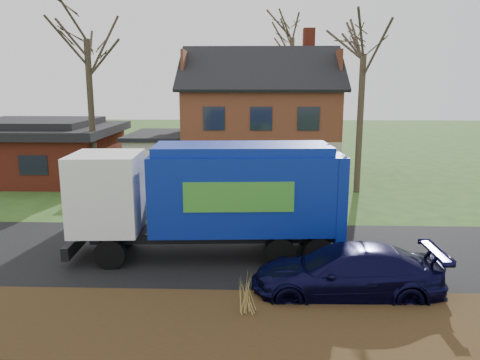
{
  "coord_description": "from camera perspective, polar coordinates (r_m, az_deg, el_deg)",
  "views": [
    {
      "loc": [
        1.74,
        -15.64,
        5.97
      ],
      "look_at": [
        1.11,
        2.5,
        2.16
      ],
      "focal_mm": 35.0,
      "sensor_mm": 36.0,
      "label": 1
    }
  ],
  "objects": [
    {
      "name": "grass_clump_mid",
      "position": [
        12.03,
        0.9,
        -13.56
      ],
      "size": [
        0.36,
        0.3,
        1.02
      ],
      "color": "#9C8345",
      "rests_on": "mulch_verge"
    },
    {
      "name": "tree_front_west",
      "position": [
        27.46,
        -18.37,
        18.52
      ],
      "size": [
        3.85,
        3.85,
        11.45
      ],
      "color": "#3A3023",
      "rests_on": "ground"
    },
    {
      "name": "silver_sedan",
      "position": [
        21.65,
        -3.81,
        -2.26
      ],
      "size": [
        4.5,
        2.9,
        1.4
      ],
      "primitive_type": "imported",
      "rotation": [
        0.0,
        0.0,
        1.93
      ],
      "color": "#ADAFB5",
      "rests_on": "ground"
    },
    {
      "name": "garbage_truck",
      "position": [
        15.92,
        -3.22,
        -1.61
      ],
      "size": [
        9.31,
        2.99,
        3.93
      ],
      "rotation": [
        0.0,
        0.0,
        0.06
      ],
      "color": "black",
      "rests_on": "ground"
    },
    {
      "name": "ranch_house",
      "position": [
        32.04,
        -23.48,
        3.42
      ],
      "size": [
        9.8,
        8.2,
        3.7
      ],
      "color": "maroon",
      "rests_on": "ground"
    },
    {
      "name": "tree_back",
      "position": [
        38.85,
        6.46,
        18.65
      ],
      "size": [
        4.02,
        4.02,
        12.73
      ],
      "color": "#473A2A",
      "rests_on": "ground"
    },
    {
      "name": "main_house",
      "position": [
        29.61,
        1.51,
        8.09
      ],
      "size": [
        12.95,
        8.95,
        9.26
      ],
      "color": "beige",
      "rests_on": "ground"
    },
    {
      "name": "mulch_verge",
      "position": [
        11.99,
        -6.92,
        -17.28
      ],
      "size": [
        80.0,
        3.5,
        0.3
      ],
      "primitive_type": "cube",
      "color": "black",
      "rests_on": "ground"
    },
    {
      "name": "road",
      "position": [
        16.83,
        -4.13,
        -8.93
      ],
      "size": [
        80.0,
        7.0,
        0.02
      ],
      "primitive_type": "cube",
      "color": "black",
      "rests_on": "ground"
    },
    {
      "name": "ground",
      "position": [
        16.83,
        -4.13,
        -8.96
      ],
      "size": [
        120.0,
        120.0,
        0.0
      ],
      "primitive_type": "plane",
      "color": "#2A4C19",
      "rests_on": "ground"
    },
    {
      "name": "navy_wagon",
      "position": [
        13.6,
        12.75,
        -10.97
      ],
      "size": [
        5.31,
        2.26,
        1.53
      ],
      "primitive_type": "imported",
      "rotation": [
        0.0,
        0.0,
        -1.55
      ],
      "color": "black",
      "rests_on": "ground"
    },
    {
      "name": "tree_front_east",
      "position": [
        26.18,
        14.97,
        17.26
      ],
      "size": [
        3.81,
        3.81,
        10.59
      ],
      "color": "#423627",
      "rests_on": "ground"
    }
  ]
}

